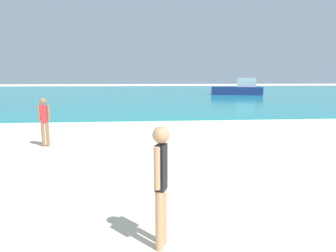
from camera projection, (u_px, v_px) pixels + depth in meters
water at (148, 92)px, 44.31m from camera, size 160.00×60.00×0.06m
person_standing at (161, 180)px, 3.68m from camera, size 0.22×0.36×1.66m
person_distant at (44, 119)px, 9.26m from camera, size 0.37×0.21×1.62m
boat_far at (239, 89)px, 36.46m from camera, size 6.68×3.97×2.16m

